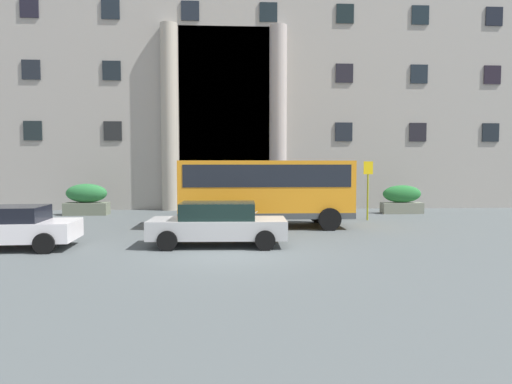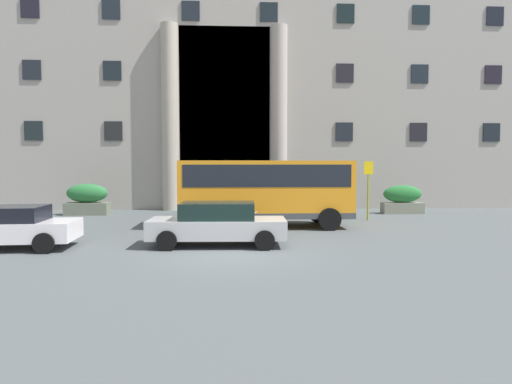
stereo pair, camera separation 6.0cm
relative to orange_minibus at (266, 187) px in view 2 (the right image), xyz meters
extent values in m
cube|color=#4B5253|center=(-1.48, -5.50, -1.72)|extent=(80.00, 64.00, 0.12)
cube|color=#A09B92|center=(-1.48, 12.00, 8.58)|extent=(38.69, 9.00, 20.47)
cube|color=black|center=(-1.79, 7.56, 3.58)|extent=(5.19, 0.12, 10.47)
cylinder|color=#A59D8D|center=(-4.88, 7.25, 3.58)|extent=(0.97, 0.97, 10.47)
cylinder|color=#A39892|center=(1.29, 7.25, 3.58)|extent=(0.97, 0.97, 10.47)
cube|color=black|center=(-12.54, 7.46, 2.85)|extent=(1.01, 0.08, 1.08)
cube|color=black|center=(-8.11, 7.46, 2.85)|extent=(1.01, 0.08, 1.08)
cube|color=black|center=(5.15, 7.46, 2.85)|extent=(1.01, 0.08, 1.08)
cube|color=black|center=(9.58, 7.46, 2.85)|extent=(1.01, 0.08, 1.08)
cube|color=black|center=(14.00, 7.46, 2.85)|extent=(1.01, 0.08, 1.08)
cube|color=black|center=(-12.54, 7.46, 6.23)|extent=(1.01, 0.08, 1.08)
cube|color=black|center=(-8.11, 7.46, 6.23)|extent=(1.01, 0.08, 1.08)
cube|color=black|center=(5.15, 7.46, 6.23)|extent=(1.01, 0.08, 1.08)
cube|color=#1B232A|center=(9.58, 7.46, 6.23)|extent=(1.01, 0.08, 1.08)
cube|color=black|center=(14.00, 7.46, 6.23)|extent=(1.01, 0.08, 1.08)
cube|color=black|center=(-12.54, 7.46, 9.60)|extent=(1.01, 0.08, 1.08)
cube|color=black|center=(-8.11, 7.46, 9.60)|extent=(1.01, 0.08, 1.08)
cube|color=black|center=(-3.69, 7.46, 9.60)|extent=(1.01, 0.08, 1.08)
cube|color=black|center=(0.73, 7.46, 9.60)|extent=(1.01, 0.08, 1.08)
cube|color=black|center=(5.15, 7.46, 9.60)|extent=(1.01, 0.08, 1.08)
cube|color=black|center=(9.58, 7.46, 9.60)|extent=(1.01, 0.08, 1.08)
cube|color=black|center=(14.00, 7.46, 9.60)|extent=(1.01, 0.08, 1.08)
cube|color=orange|center=(-0.01, 0.00, -0.05)|extent=(7.06, 2.47, 2.32)
cube|color=black|center=(-0.01, 0.00, 0.51)|extent=(6.63, 2.49, 0.89)
cube|color=black|center=(3.44, -0.02, 0.32)|extent=(0.07, 2.04, 1.11)
cube|color=#414648|center=(-0.01, 0.00, -1.09)|extent=(7.06, 2.51, 0.24)
cylinder|color=black|center=(2.46, 1.20, -1.21)|extent=(0.90, 0.28, 0.90)
cylinder|color=black|center=(2.45, -1.23, -1.21)|extent=(0.90, 0.28, 0.90)
cylinder|color=black|center=(-2.47, 1.23, -1.21)|extent=(0.90, 0.28, 0.90)
cylinder|color=black|center=(-2.48, -1.20, -1.21)|extent=(0.90, 0.28, 0.90)
cylinder|color=#919A1A|center=(4.95, 1.97, -0.30)|extent=(0.08, 0.08, 2.70)
cube|color=yellow|center=(4.95, 1.94, 0.80)|extent=(0.44, 0.03, 0.60)
cube|color=gray|center=(-2.05, 5.10, -1.34)|extent=(1.57, 0.98, 0.64)
ellipsoid|color=#29532C|center=(-2.05, 5.10, -0.49)|extent=(1.51, 0.88, 1.06)
cube|color=#636B58|center=(-8.90, 5.02, -1.34)|extent=(2.19, 0.93, 0.63)
ellipsoid|color=#296D36|center=(-8.90, 5.02, -0.53)|extent=(2.10, 0.84, 0.98)
cube|color=gray|center=(7.65, 4.74, -1.36)|extent=(2.16, 0.73, 0.58)
ellipsoid|color=#266F32|center=(7.65, 4.74, -0.61)|extent=(2.07, 0.66, 0.92)
cube|color=#B7B6B6|center=(-1.87, -4.34, -1.09)|extent=(4.42, 1.85, 0.60)
cube|color=black|center=(-1.87, -4.34, -0.52)|extent=(2.40, 1.58, 0.53)
cylinder|color=black|center=(-0.36, -3.53, -1.35)|extent=(0.63, 0.22, 0.62)
cylinder|color=black|center=(-0.42, -5.25, -1.35)|extent=(0.63, 0.22, 0.62)
cylinder|color=black|center=(-3.33, -3.44, -1.35)|extent=(0.63, 0.22, 0.62)
cylinder|color=black|center=(-3.38, -5.15, -1.35)|extent=(0.63, 0.22, 0.62)
cube|color=silver|center=(-8.37, -4.58, -1.09)|extent=(4.19, 1.97, 0.59)
cube|color=black|center=(-8.37, -4.58, -0.56)|extent=(2.29, 1.67, 0.47)
cylinder|color=black|center=(-7.01, -3.63, -1.35)|extent=(0.63, 0.23, 0.62)
cylinder|color=black|center=(-6.93, -5.40, -1.35)|extent=(0.63, 0.23, 0.62)
cylinder|color=black|center=(-8.19, -2.03, -1.36)|extent=(0.61, 0.25, 0.60)
cylinder|color=black|center=(-9.64, -2.40, -1.36)|extent=(0.61, 0.27, 0.60)
cube|color=red|center=(-8.92, -2.21, -1.08)|extent=(0.98, 0.47, 0.32)
cube|color=black|center=(-9.09, -2.26, -0.90)|extent=(0.55, 0.32, 0.12)
cylinder|color=#A5A5A8|center=(-8.31, -2.06, -0.78)|extent=(0.17, 0.54, 0.03)
cylinder|color=black|center=(-0.44, -2.59, -1.36)|extent=(0.61, 0.22, 0.60)
cylinder|color=black|center=(-1.72, -2.32, -1.36)|extent=(0.61, 0.24, 0.60)
cube|color=maroon|center=(-1.08, -2.46, -1.08)|extent=(0.87, 0.41, 0.32)
cube|color=black|center=(-1.26, -2.42, -0.90)|extent=(0.55, 0.30, 0.12)
cylinder|color=#A5A5A8|center=(-0.54, -2.57, -0.78)|extent=(0.14, 0.54, 0.03)
camera|label=1|loc=(-1.47, -18.99, 0.98)|focal=32.07mm
camera|label=2|loc=(-1.41, -19.00, 0.98)|focal=32.07mm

